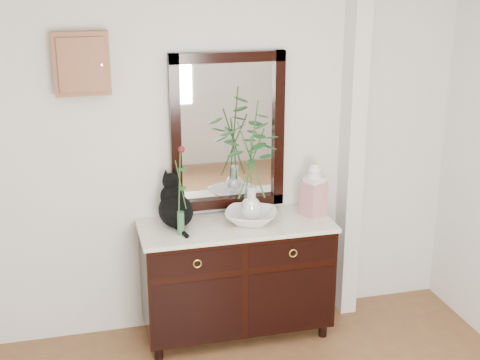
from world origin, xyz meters
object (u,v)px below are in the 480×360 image
object	(u,v)px
cat	(175,200)
ginger_jar	(314,189)
sideboard	(236,274)
lotus_bowl	(251,217)

from	to	relation	value
cat	ginger_jar	world-z (taller)	ginger_jar
sideboard	lotus_bowl	size ratio (longest dim) A/B	3.78
cat	lotus_bowl	world-z (taller)	cat
sideboard	lotus_bowl	xyz separation A→B (m)	(0.10, 0.00, 0.42)
ginger_jar	sideboard	bearing A→B (deg)	-176.37
cat	lotus_bowl	distance (m)	0.53
sideboard	cat	bearing A→B (deg)	169.50
sideboard	lotus_bowl	distance (m)	0.43
sideboard	cat	xyz separation A→B (m)	(-0.40, 0.07, 0.56)
cat	ginger_jar	size ratio (longest dim) A/B	0.94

